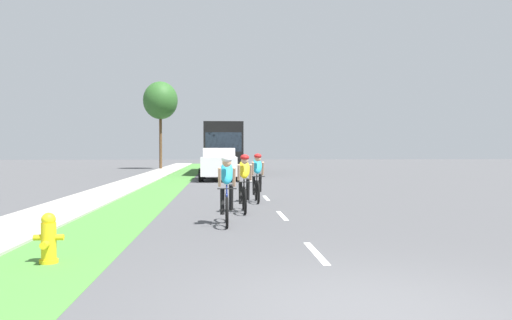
% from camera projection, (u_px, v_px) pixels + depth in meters
% --- Properties ---
extents(ground_plane, '(120.00, 120.00, 0.00)m').
position_uv_depth(ground_plane, '(253.00, 183.00, 25.24)').
color(ground_plane, '#4C4C4F').
extents(grass_verge, '(1.87, 70.00, 0.01)m').
position_uv_depth(grass_verge, '(170.00, 184.00, 24.96)').
color(grass_verge, '#478438').
rests_on(grass_verge, ground_plane).
extents(sidewalk_concrete, '(1.92, 70.00, 0.10)m').
position_uv_depth(sidewalk_concrete, '(131.00, 184.00, 24.83)').
color(sidewalk_concrete, '#B2ADA3').
rests_on(sidewalk_concrete, ground_plane).
extents(lane_markings_center, '(0.12, 53.13, 0.01)m').
position_uv_depth(lane_markings_center, '(249.00, 179.00, 29.23)').
color(lane_markings_center, white).
rests_on(lane_markings_center, ground_plane).
extents(fire_hydrant_yellow, '(0.44, 0.38, 0.76)m').
position_uv_depth(fire_hydrant_yellow, '(49.00, 239.00, 7.52)').
color(fire_hydrant_yellow, yellow).
rests_on(fire_hydrant_yellow, ground_plane).
extents(cyclist_lead, '(0.42, 1.72, 1.58)m').
position_uv_depth(cyclist_lead, '(227.00, 189.00, 11.34)').
color(cyclist_lead, black).
rests_on(cyclist_lead, ground_plane).
extents(cyclist_trailing, '(0.42, 1.72, 1.58)m').
position_uv_depth(cyclist_trailing, '(244.00, 183.00, 13.58)').
color(cyclist_trailing, black).
rests_on(cyclist_trailing, ground_plane).
extents(cyclist_distant, '(0.42, 1.72, 1.58)m').
position_uv_depth(cyclist_distant, '(257.00, 177.00, 16.24)').
color(cyclist_distant, black).
rests_on(cyclist_distant, ground_plane).
extents(suv_white, '(2.15, 4.70, 1.79)m').
position_uv_depth(suv_white, '(219.00, 163.00, 27.96)').
color(suv_white, silver).
rests_on(suv_white, ground_plane).
extents(bus_black, '(2.78, 11.60, 3.48)m').
position_uv_depth(bus_black, '(223.00, 146.00, 37.05)').
color(bus_black, black).
rests_on(bus_black, ground_plane).
extents(street_tree_far, '(2.96, 2.96, 7.58)m').
position_uv_depth(street_tree_far, '(160.00, 101.00, 43.31)').
color(street_tree_far, brown).
rests_on(street_tree_far, ground_plane).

